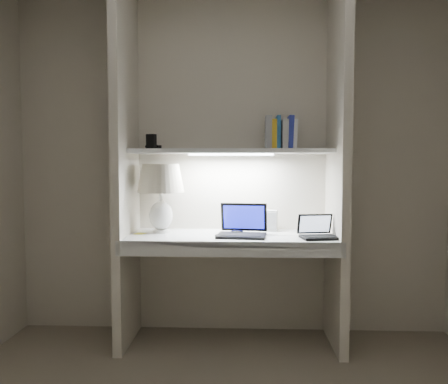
# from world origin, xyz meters

# --- Properties ---
(back_wall) EXTENTS (3.20, 0.01, 2.50)m
(back_wall) POSITION_xyz_m (0.00, 1.50, 1.25)
(back_wall) COLOR beige
(back_wall) RESTS_ON floor
(alcove_panel_left) EXTENTS (0.06, 0.55, 2.50)m
(alcove_panel_left) POSITION_xyz_m (-0.73, 1.23, 1.25)
(alcove_panel_left) COLOR beige
(alcove_panel_left) RESTS_ON floor
(alcove_panel_right) EXTENTS (0.06, 0.55, 2.50)m
(alcove_panel_right) POSITION_xyz_m (0.73, 1.23, 1.25)
(alcove_panel_right) COLOR beige
(alcove_panel_right) RESTS_ON floor
(desk) EXTENTS (1.40, 0.55, 0.04)m
(desk) POSITION_xyz_m (0.00, 1.23, 0.75)
(desk) COLOR white
(desk) RESTS_ON alcove_panel_left
(desk_apron) EXTENTS (1.46, 0.03, 0.10)m
(desk_apron) POSITION_xyz_m (0.00, 0.96, 0.72)
(desk_apron) COLOR silver
(desk_apron) RESTS_ON desk
(shelf) EXTENTS (1.40, 0.36, 0.03)m
(shelf) POSITION_xyz_m (0.00, 1.32, 1.35)
(shelf) COLOR silver
(shelf) RESTS_ON back_wall
(strip_light) EXTENTS (0.60, 0.04, 0.02)m
(strip_light) POSITION_xyz_m (0.00, 1.32, 1.33)
(strip_light) COLOR white
(strip_light) RESTS_ON shelf
(table_lamp) EXTENTS (0.33, 0.33, 0.49)m
(table_lamp) POSITION_xyz_m (-0.50, 1.30, 1.10)
(table_lamp) COLOR white
(table_lamp) RESTS_ON desk
(laptop_main) EXTENTS (0.35, 0.31, 0.22)m
(laptop_main) POSITION_xyz_m (0.08, 1.19, 0.82)
(laptop_main) COLOR black
(laptop_main) RESTS_ON desk
(laptop_netbook) EXTENTS (0.27, 0.24, 0.15)m
(laptop_netbook) POSITION_xyz_m (0.58, 1.12, 0.81)
(laptop_netbook) COLOR black
(laptop_netbook) RESTS_ON desk
(speaker) EXTENTS (0.12, 0.09, 0.15)m
(speaker) POSITION_xyz_m (0.28, 1.41, 0.85)
(speaker) COLOR silver
(speaker) RESTS_ON desk
(mouse) EXTENTS (0.10, 0.07, 0.03)m
(mouse) POSITION_xyz_m (0.04, 1.23, 0.79)
(mouse) COLOR black
(mouse) RESTS_ON desk
(cable_coil) EXTENTS (0.13, 0.13, 0.01)m
(cable_coil) POSITION_xyz_m (-0.03, 1.18, 0.78)
(cable_coil) COLOR black
(cable_coil) RESTS_ON desk
(sticky_note) EXTENTS (0.09, 0.09, 0.00)m
(sticky_note) POSITION_xyz_m (-0.64, 1.24, 0.77)
(sticky_note) COLOR yellow
(sticky_note) RESTS_ON desk
(book_row) EXTENTS (0.23, 0.16, 0.24)m
(book_row) POSITION_xyz_m (0.35, 1.39, 1.48)
(book_row) COLOR white
(book_row) RESTS_ON shelf
(shelf_box) EXTENTS (0.07, 0.06, 0.11)m
(shelf_box) POSITION_xyz_m (-0.57, 1.34, 1.42)
(shelf_box) COLOR black
(shelf_box) RESTS_ON shelf
(shelf_gadget) EXTENTS (0.11, 0.08, 0.04)m
(shelf_gadget) POSITION_xyz_m (-0.58, 1.41, 1.39)
(shelf_gadget) COLOR black
(shelf_gadget) RESTS_ON shelf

